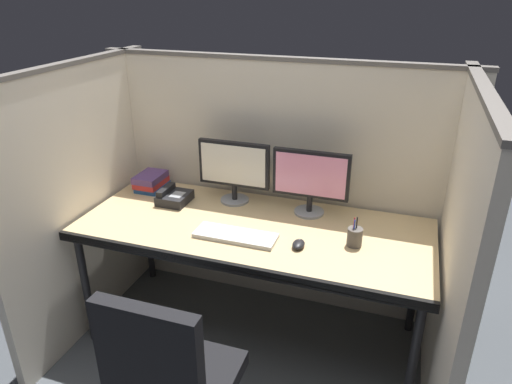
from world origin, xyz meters
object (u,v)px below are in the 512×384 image
Objects in this scene: desk at (252,235)px; monitor_left at (234,168)px; computer_mouse at (299,244)px; book_stack at (151,182)px; desk_phone at (174,197)px; monitor_right at (311,178)px; keyboard_main at (236,236)px; pen_cup at (355,237)px.

desk is 0.43m from monitor_left.
computer_mouse is 1.13m from book_stack.
desk is 10.00× the size of desk_phone.
monitor_left is 0.46m from monitor_right.
monitor_left is (-0.21, 0.27, 0.27)m from desk.
desk is at bearing -52.75° from monitor_left.
book_stack is 1.17× the size of desk_phone.
monitor_right is at bearing 52.90° from keyboard_main.
desk is 19.79× the size of computer_mouse.
desk is 4.42× the size of monitor_right.
desk_phone is (-0.80, -0.12, -0.18)m from monitor_right.
desk_phone is at bearing 171.55° from pen_cup.
monitor_left is 0.41m from desk_phone.
desk is 0.57m from desk_phone.
book_stack is at bearing 150.79° from keyboard_main.
desk_phone reaches higher than desk.
monitor_right is 4.48× the size of computer_mouse.
monitor_right reaches higher than keyboard_main.
book_stack is 1.35m from pen_cup.
monitor_right is 0.54m from keyboard_main.
keyboard_main is 0.60m from pen_cup.
desk is at bearing 156.11° from computer_mouse.
computer_mouse is (0.49, -0.40, -0.20)m from monitor_left.
computer_mouse is (0.03, -0.39, -0.20)m from monitor_right.
monitor_right is 0.44m from pen_cup.
keyboard_main reaches higher than desk.
keyboard_main is 1.94× the size of book_stack.
computer_mouse is at bearing -23.89° from desk.
desk_phone is at bearing -29.59° from book_stack.
monitor_right is 0.44m from computer_mouse.
monitor_left is 1.94× the size of book_stack.
keyboard_main is (-0.04, -0.14, 0.06)m from desk.
monitor_left is 0.48m from keyboard_main.
desk_phone is at bearing 162.04° from computer_mouse.
monitor_left is 0.83m from pen_cup.
pen_cup reaches higher than desk.
pen_cup reaches higher than computer_mouse.
monitor_right is at bearing 8.23° from desk_phone.
monitor_left is 0.59m from book_stack.
monitor_left reaches higher than keyboard_main.
computer_mouse is at bearing -38.95° from monitor_left.
keyboard_main is (-0.30, -0.39, -0.20)m from monitor_right.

